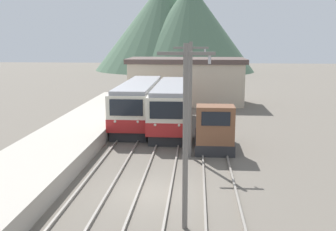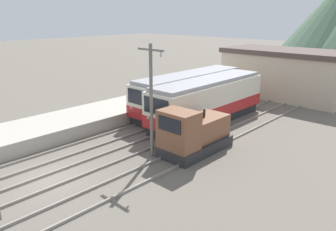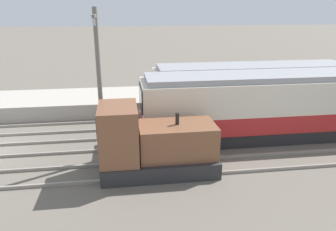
# 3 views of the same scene
# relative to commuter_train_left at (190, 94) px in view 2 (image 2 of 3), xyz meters

# --- Properties ---
(ground_plane) EXTENTS (200.00, 200.00, 0.00)m
(ground_plane) POSITION_rel_commuter_train_left_xyz_m (2.60, -14.56, -1.63)
(ground_plane) COLOR #665E54
(platform_left) EXTENTS (4.50, 54.00, 0.98)m
(platform_left) POSITION_rel_commuter_train_left_xyz_m (-3.65, -14.56, -1.14)
(platform_left) COLOR #ADA599
(platform_left) RESTS_ON ground
(track_left) EXTENTS (1.54, 60.00, 0.14)m
(track_left) POSITION_rel_commuter_train_left_xyz_m (-0.00, -14.56, -1.56)
(track_left) COLOR gray
(track_left) RESTS_ON ground
(track_center) EXTENTS (1.54, 60.00, 0.14)m
(track_center) POSITION_rel_commuter_train_left_xyz_m (2.80, -14.56, -1.56)
(track_center) COLOR gray
(track_center) RESTS_ON ground
(track_right) EXTENTS (1.54, 60.00, 0.14)m
(track_right) POSITION_rel_commuter_train_left_xyz_m (5.80, -14.56, -1.56)
(track_right) COLOR gray
(track_right) RESTS_ON ground
(commuter_train_left) EXTENTS (2.84, 12.14, 3.49)m
(commuter_train_left) POSITION_rel_commuter_train_left_xyz_m (0.00, 0.00, 0.00)
(commuter_train_left) COLOR #28282B
(commuter_train_left) RESTS_ON ground
(commuter_train_center) EXTENTS (2.84, 11.79, 3.52)m
(commuter_train_center) POSITION_rel_commuter_train_left_xyz_m (2.80, -1.10, 0.01)
(commuter_train_center) COLOR #28282B
(commuter_train_center) RESTS_ON ground
(shunting_locomotive) EXTENTS (2.40, 4.93, 3.00)m
(shunting_locomotive) POSITION_rel_commuter_train_left_xyz_m (5.80, -6.67, -0.42)
(shunting_locomotive) COLOR #28282B
(shunting_locomotive) RESTS_ON ground
(catenary_mast_mid) EXTENTS (2.00, 0.20, 6.79)m
(catenary_mast_mid) POSITION_rel_commuter_train_left_xyz_m (4.31, -8.80, 2.08)
(catenary_mast_mid) COLOR slate
(catenary_mast_mid) RESTS_ON ground
(station_building) EXTENTS (12.60, 6.30, 4.91)m
(station_building) POSITION_rel_commuter_train_left_xyz_m (3.49, 11.44, 0.85)
(station_building) COLOR beige
(station_building) RESTS_ON ground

